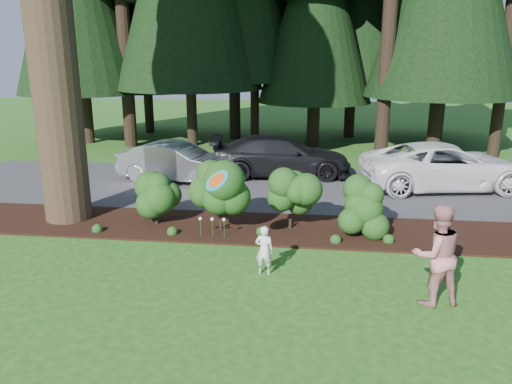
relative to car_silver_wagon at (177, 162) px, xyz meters
The scene contains 11 objects.
ground 8.37m from the car_silver_wagon, 70.74° to the right, with size 80.00×80.00×0.00m, color #235017.
mulch_bed 5.43m from the car_silver_wagon, 59.25° to the right, with size 16.00×2.50×0.05m, color black.
driveway 2.87m from the car_silver_wagon, ahead, with size 22.00×6.00×0.03m, color #38383A.
shrub_row 5.90m from the car_silver_wagon, 53.38° to the right, with size 6.53×1.60×1.61m.
lily_cluster 6.00m from the car_silver_wagon, 65.88° to the right, with size 0.69×0.09×0.57m.
car_silver_wagon is the anchor object (origin of this frame).
car_white_suv 9.32m from the car_silver_wagon, ahead, with size 2.58×5.59×1.55m, color white.
car_dark_suv 3.87m from the car_silver_wagon, 19.30° to the left, with size 2.11×5.19×1.51m, color black.
child 8.35m from the car_silver_wagon, 61.70° to the right, with size 0.39×0.25×1.07m, color white.
adult 10.95m from the car_silver_wagon, 48.81° to the right, with size 0.94×0.73×1.93m, color red.
frisbee 7.95m from the car_silver_wagon, 67.81° to the right, with size 0.62×0.51×0.52m.
Camera 1 is at (2.23, -9.13, 4.51)m, focal length 35.00 mm.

